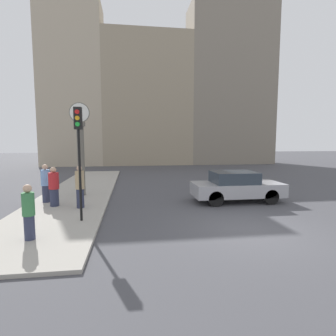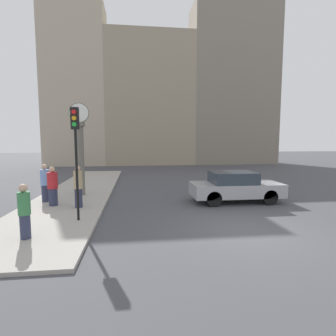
{
  "view_description": "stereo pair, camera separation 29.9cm",
  "coord_description": "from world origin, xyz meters",
  "px_view_note": "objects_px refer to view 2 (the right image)",
  "views": [
    {
      "loc": [
        -3.85,
        -7.75,
        2.96
      ],
      "look_at": [
        -1.61,
        8.29,
        1.26
      ],
      "focal_mm": 28.0,
      "sensor_mm": 36.0,
      "label": 1
    },
    {
      "loc": [
        -3.55,
        -7.79,
        2.96
      ],
      "look_at": [
        -1.61,
        8.29,
        1.26
      ],
      "focal_mm": 28.0,
      "sensor_mm": 36.0,
      "label": 2
    }
  ],
  "objects_px": {
    "traffic_light_near": "(76,141)",
    "street_clock": "(80,151)",
    "sedan_car": "(235,187)",
    "pedestrian_blue_stripe": "(45,183)",
    "pedestrian_green_hoodie": "(24,211)",
    "pedestrian_red_top": "(53,187)",
    "pedestrian_tan_coat": "(78,187)"
  },
  "relations": [
    {
      "from": "traffic_light_near",
      "to": "street_clock",
      "type": "distance_m",
      "value": 4.7
    },
    {
      "from": "sedan_car",
      "to": "pedestrian_blue_stripe",
      "type": "xyz_separation_m",
      "value": [
        -8.98,
        0.67,
        0.24
      ]
    },
    {
      "from": "traffic_light_near",
      "to": "pedestrian_green_hoodie",
      "type": "bearing_deg",
      "value": -124.16
    },
    {
      "from": "traffic_light_near",
      "to": "pedestrian_red_top",
      "type": "distance_m",
      "value": 3.44
    },
    {
      "from": "pedestrian_red_top",
      "to": "pedestrian_blue_stripe",
      "type": "bearing_deg",
      "value": 125.51
    },
    {
      "from": "pedestrian_blue_stripe",
      "to": "traffic_light_near",
      "type": "bearing_deg",
      "value": -55.74
    },
    {
      "from": "street_clock",
      "to": "pedestrian_red_top",
      "type": "xyz_separation_m",
      "value": [
        -0.76,
        -2.28,
        -1.47
      ]
    },
    {
      "from": "traffic_light_near",
      "to": "pedestrian_tan_coat",
      "type": "xyz_separation_m",
      "value": [
        -0.37,
        1.86,
        -1.95
      ]
    },
    {
      "from": "sedan_car",
      "to": "pedestrian_red_top",
      "type": "relative_size",
      "value": 2.49
    },
    {
      "from": "traffic_light_near",
      "to": "street_clock",
      "type": "relative_size",
      "value": 0.84
    },
    {
      "from": "pedestrian_tan_coat",
      "to": "pedestrian_blue_stripe",
      "type": "bearing_deg",
      "value": 143.95
    },
    {
      "from": "pedestrian_tan_coat",
      "to": "street_clock",
      "type": "bearing_deg",
      "value": 98.79
    },
    {
      "from": "pedestrian_blue_stripe",
      "to": "sedan_car",
      "type": "bearing_deg",
      "value": -4.26
    },
    {
      "from": "street_clock",
      "to": "pedestrian_green_hoodie",
      "type": "distance_m",
      "value": 6.46
    },
    {
      "from": "street_clock",
      "to": "pedestrian_tan_coat",
      "type": "bearing_deg",
      "value": -81.21
    },
    {
      "from": "pedestrian_red_top",
      "to": "pedestrian_green_hoodie",
      "type": "height_order",
      "value": "pedestrian_red_top"
    },
    {
      "from": "pedestrian_red_top",
      "to": "pedestrian_green_hoodie",
      "type": "xyz_separation_m",
      "value": [
        0.42,
        -3.99,
        -0.04
      ]
    },
    {
      "from": "pedestrian_red_top",
      "to": "pedestrian_tan_coat",
      "type": "distance_m",
      "value": 1.27
    },
    {
      "from": "traffic_light_near",
      "to": "pedestrian_green_hoodie",
      "type": "distance_m",
      "value": 2.87
    },
    {
      "from": "pedestrian_red_top",
      "to": "pedestrian_tan_coat",
      "type": "xyz_separation_m",
      "value": [
        1.18,
        -0.46,
        0.05
      ]
    },
    {
      "from": "street_clock",
      "to": "pedestrian_green_hoodie",
      "type": "relative_size",
      "value": 2.96
    },
    {
      "from": "pedestrian_red_top",
      "to": "pedestrian_tan_coat",
      "type": "height_order",
      "value": "pedestrian_tan_coat"
    },
    {
      "from": "pedestrian_blue_stripe",
      "to": "pedestrian_tan_coat",
      "type": "bearing_deg",
      "value": -36.05
    },
    {
      "from": "pedestrian_red_top",
      "to": "traffic_light_near",
      "type": "bearing_deg",
      "value": -56.19
    },
    {
      "from": "sedan_car",
      "to": "pedestrian_blue_stripe",
      "type": "bearing_deg",
      "value": 175.74
    },
    {
      "from": "street_clock",
      "to": "pedestrian_red_top",
      "type": "relative_size",
      "value": 2.77
    },
    {
      "from": "traffic_light_near",
      "to": "pedestrian_tan_coat",
      "type": "distance_m",
      "value": 2.72
    },
    {
      "from": "traffic_light_near",
      "to": "street_clock",
      "type": "xyz_separation_m",
      "value": [
        -0.8,
        4.6,
        -0.54
      ]
    },
    {
      "from": "street_clock",
      "to": "pedestrian_blue_stripe",
      "type": "relative_size",
      "value": 2.71
    },
    {
      "from": "pedestrian_tan_coat",
      "to": "sedan_car",
      "type": "bearing_deg",
      "value": 4.94
    },
    {
      "from": "street_clock",
      "to": "pedestrian_red_top",
      "type": "bearing_deg",
      "value": -108.36
    },
    {
      "from": "street_clock",
      "to": "pedestrian_blue_stripe",
      "type": "bearing_deg",
      "value": -133.05
    }
  ]
}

